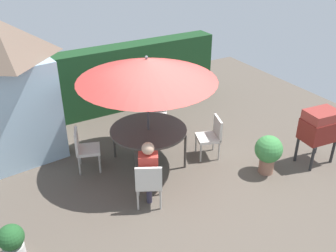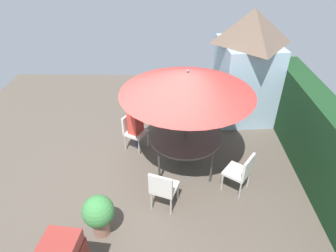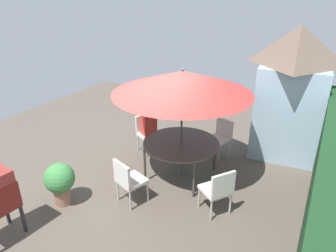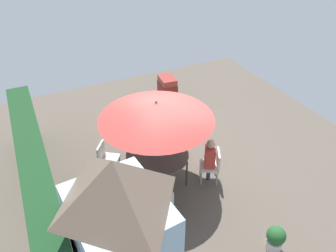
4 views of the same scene
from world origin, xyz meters
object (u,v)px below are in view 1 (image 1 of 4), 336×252
chair_toward_house (84,147)px  potted_plant_by_grill (268,151)px  chair_near_shed (149,182)px  patio_umbrella (147,70)px  chair_far_side (212,135)px  potted_plant_by_shed (12,242)px  person_in_red (148,166)px  garden_shed (7,90)px  chair_toward_hedge (157,112)px  bbq_grill (320,126)px  patio_table (148,131)px

chair_toward_house → potted_plant_by_grill: (3.14, -1.95, -0.03)m
chair_near_shed → potted_plant_by_grill: 2.55m
chair_toward_house → potted_plant_by_grill: bearing=-31.8°
patio_umbrella → chair_far_side: bearing=-18.8°
patio_umbrella → potted_plant_by_shed: (-2.98, -1.30, -1.74)m
potted_plant_by_shed → person_in_red: 2.42m
patio_umbrella → chair_far_side: 2.06m
patio_umbrella → garden_shed: bearing=143.7°
chair_near_shed → person_in_red: 0.28m
chair_toward_hedge → patio_umbrella: bearing=-125.4°
potted_plant_by_grill → chair_near_shed: bearing=173.8°
patio_umbrella → bbq_grill: size_ratio=2.26×
potted_plant_by_shed → person_in_red: size_ratio=0.49×
patio_table → bbq_grill: (3.03, -1.72, 0.10)m
chair_far_side → potted_plant_by_grill: size_ratio=1.09×
bbq_grill → potted_plant_by_shed: 6.05m
bbq_grill → patio_umbrella: bearing=150.4°
patio_table → garden_shed: bearing=143.7°
potted_plant_by_shed → person_in_red: person_in_red is taller
patio_table → chair_near_shed: size_ratio=1.74×
chair_near_shed → potted_plant_by_shed: (-2.33, -0.06, -0.19)m
patio_table → patio_umbrella: bearing=104.0°
bbq_grill → chair_toward_house: 4.80m
bbq_grill → chair_toward_house: size_ratio=1.33×
garden_shed → potted_plant_by_grill: garden_shed is taller
chair_toward_hedge → chair_toward_house: 2.15m
chair_near_shed → potted_plant_by_grill: size_ratio=1.09×
potted_plant_by_shed → person_in_red: (2.37, 0.14, 0.46)m
chair_near_shed → chair_toward_house: (-0.61, 1.67, 0.00)m
patio_umbrella → chair_near_shed: bearing=-117.3°
bbq_grill → chair_near_shed: 3.72m
patio_umbrella → patio_table: bearing=-76.0°
chair_near_shed → potted_plant_by_shed: chair_near_shed is taller
potted_plant_by_grill → person_in_red: size_ratio=0.66×
chair_toward_hedge → potted_plant_by_shed: 4.48m
patio_umbrella → chair_toward_house: 2.04m
chair_near_shed → chair_toward_hedge: bearing=58.7°
patio_umbrella → chair_toward_hedge: (0.79, 1.11, -1.55)m
garden_shed → chair_toward_house: (1.06, -1.26, -1.01)m
chair_far_side → person_in_red: size_ratio=0.71×
patio_umbrella → chair_far_side: (1.29, -0.44, -1.55)m
chair_toward_hedge → chair_toward_house: (-2.04, -0.68, 0.00)m
potted_plant_by_shed → potted_plant_by_grill: 4.87m
chair_far_side → chair_toward_hedge: same height
chair_toward_house → potted_plant_by_shed: bearing=-134.9°
potted_plant_by_shed → chair_toward_hedge: bearing=32.6°
patio_table → bbq_grill: 3.49m
patio_table → chair_far_side: chair_far_side is taller
chair_far_side → chair_toward_house: 2.68m
chair_toward_house → potted_plant_by_shed: (-1.73, -1.73, -0.19)m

